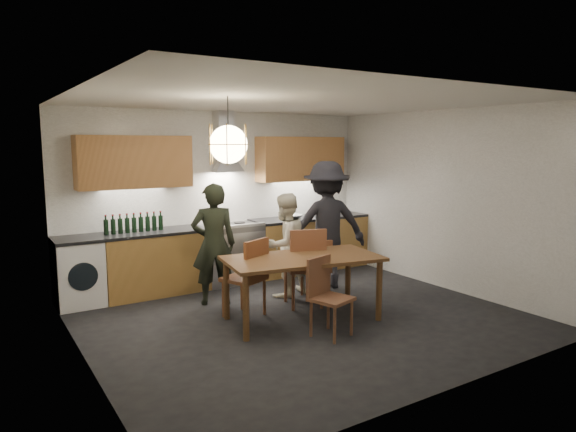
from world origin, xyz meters
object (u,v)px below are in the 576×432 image
chair_back_left (250,273)px  person_left (214,244)px  wine_bottles (134,223)px  person_mid (285,245)px  person_right (326,225)px  dining_table (303,264)px  chair_front (326,291)px  mixing_bowl (292,217)px  stock_pot (321,211)px

chair_back_left → person_left: bearing=-103.2°
wine_bottles → person_mid: bearing=-32.1°
person_left → person_right: (1.74, -0.13, 0.13)m
chair_back_left → wine_bottles: 1.94m
dining_table → chair_front: bearing=-86.2°
dining_table → mixing_bowl: (1.10, 1.93, 0.25)m
dining_table → mixing_bowl: size_ratio=6.10×
person_right → mixing_bowl: bearing=-68.9°
dining_table → person_left: 1.32m
mixing_bowl → person_mid: bearing=-127.6°
person_mid → mixing_bowl: 1.24m
stock_pot → person_right: bearing=-122.4°
person_left → stock_pot: size_ratio=7.52×
stock_pot → wine_bottles: wine_bottles is taller
dining_table → stock_pot: (1.74, 2.01, 0.29)m
person_mid → mixing_bowl: (0.75, 0.97, 0.22)m
dining_table → person_mid: (0.35, 0.97, 0.03)m
person_left → wine_bottles: size_ratio=1.98×
dining_table → person_right: bearing=52.2°
person_mid → wine_bottles: size_ratio=1.77×
person_mid → wine_bottles: bearing=-45.8°
dining_table → person_mid: person_mid is taller
chair_back_left → person_right: size_ratio=0.53×
person_left → person_mid: 1.00m
stock_pot → person_left: bearing=-160.0°
chair_front → wine_bottles: size_ratio=1.07×
chair_back_left → person_left: person_left is taller
stock_pot → chair_front: bearing=-125.1°
wine_bottles → person_left: bearing=-49.8°
chair_back_left → stock_pot: bearing=-168.0°
dining_table → person_left: (-0.63, 1.15, 0.12)m
mixing_bowl → person_left: bearing=-155.7°
dining_table → person_right: 1.53m
chair_back_left → stock_pot: size_ratio=4.57×
person_left → person_mid: bearing=-171.7°
chair_front → person_right: 1.99m
chair_back_left → mixing_bowl: size_ratio=3.04×
dining_table → chair_front: size_ratio=2.25×
mixing_bowl → stock_pot: size_ratio=1.51×
person_right → wine_bottles: person_right is taller
person_left → mixing_bowl: size_ratio=4.99×
chair_back_left → person_right: person_right is taller
person_right → stock_pot: 1.18m
dining_table → person_left: person_left is taller
chair_front → wine_bottles: (-1.35, 2.61, 0.53)m
chair_back_left → person_mid: 1.02m
person_right → person_mid: bearing=24.5°
mixing_bowl → chair_front: bearing=-115.0°
chair_front → mixing_bowl: mixing_bowl is taller
dining_table → wine_bottles: size_ratio=2.41×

